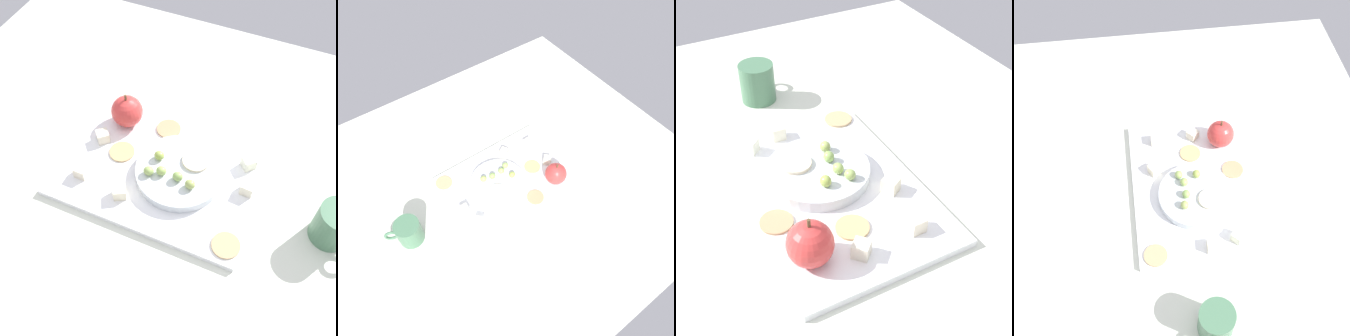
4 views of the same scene
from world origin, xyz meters
The scene contains 20 objects.
table centered at (0.00, 0.00, 1.93)cm, with size 123.16×104.47×3.87cm, color silver.
platter centered at (-2.94, 1.80, 4.51)cm, with size 38.89×27.11×1.28cm, color white.
serving_dish centered at (0.77, 2.29, 6.18)cm, with size 16.91×16.91×2.06cm, color silver.
apple_whole centered at (-14.57, 10.74, 8.46)cm, with size 6.63×6.63×6.63cm, color #D13936.
apple_stem centered at (-14.57, 10.74, 12.38)cm, with size 0.50×0.50×1.20cm, color brown.
cheese_cube_0 centered at (-16.99, 4.21, 6.35)cm, with size 2.39×2.39×2.39cm, color #ECE3C7.
cheese_cube_1 centered at (-7.61, -6.38, 6.35)cm, with size 2.39×2.39×2.39cm, color #F5EBC3.
cheese_cube_2 centered at (12.32, 9.71, 6.35)cm, with size 2.39×2.39×2.39cm, color #EAEBCC.
cheese_cube_3 centered at (13.89, 3.98, 6.35)cm, with size 2.39×2.39×2.39cm, color #F8F1CE.
cheese_cube_4 centered at (-16.51, -5.09, 6.35)cm, with size 2.39×2.39×2.39cm, color #F5E8C6.
cracker_0 centered at (13.87, -8.19, 5.35)cm, with size 5.07×5.07×0.40cm, color tan.
cracker_1 centered at (-11.99, 2.88, 5.35)cm, with size 5.07×5.07×0.40cm, color tan.
cracker_2 centered at (-5.78, 12.25, 5.35)cm, with size 5.07×5.07×0.40cm, color tan.
grape_0 centered at (4.08, -0.70, 8.12)cm, with size 1.98×1.79×1.82cm, color #9DB15A.
grape_1 centered at (-4.15, -0.96, 8.07)cm, with size 1.98×1.79×1.72cm, color #97B65C.
grape_2 centered at (-3.80, 3.12, 8.12)cm, with size 1.98×1.79×1.81cm, color #9BB44C.
grape_3 centered at (-1.96, 0.27, 8.09)cm, with size 1.98×1.79×1.76cm, color #9DBE5D.
grape_4 centered at (1.35, 0.16, 8.13)cm, with size 1.98×1.79×1.84cm, color #8DB359.
apple_slice_0 centered at (2.98, 5.22, 7.51)cm, with size 5.27×5.27×0.60cm, color beige.
cup centered at (29.92, 1.69, 7.79)cm, with size 9.82×6.92×7.85cm.
Camera 1 is at (17.06, -40.39, 70.98)cm, focal length 44.18 mm.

